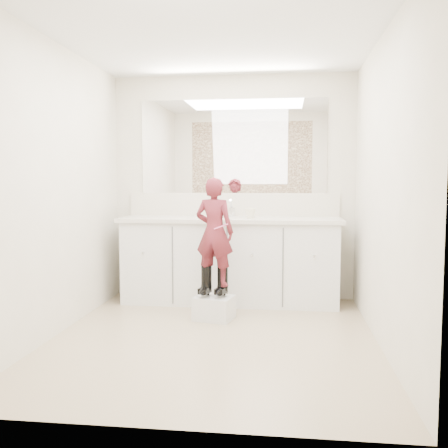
# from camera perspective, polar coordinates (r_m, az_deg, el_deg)

# --- Properties ---
(floor) EXTENTS (3.00, 3.00, 0.00)m
(floor) POSITION_cam_1_polar(r_m,az_deg,el_deg) (4.14, -1.21, -12.93)
(floor) COLOR #948461
(floor) RESTS_ON ground
(ceiling) EXTENTS (3.00, 3.00, 0.00)m
(ceiling) POSITION_cam_1_polar(r_m,az_deg,el_deg) (4.10, -1.28, 20.95)
(ceiling) COLOR white
(ceiling) RESTS_ON wall_back
(wall_back) EXTENTS (2.60, 0.00, 2.60)m
(wall_back) POSITION_cam_1_polar(r_m,az_deg,el_deg) (5.43, 1.02, 4.20)
(wall_back) COLOR beige
(wall_back) RESTS_ON floor
(wall_front) EXTENTS (2.60, 0.00, 2.60)m
(wall_front) POSITION_cam_1_polar(r_m,az_deg,el_deg) (2.46, -6.24, 3.30)
(wall_front) COLOR beige
(wall_front) RESTS_ON floor
(wall_left) EXTENTS (0.00, 3.00, 3.00)m
(wall_left) POSITION_cam_1_polar(r_m,az_deg,el_deg) (4.32, -18.61, 3.76)
(wall_left) COLOR beige
(wall_left) RESTS_ON floor
(wall_right) EXTENTS (0.00, 3.00, 3.00)m
(wall_right) POSITION_cam_1_polar(r_m,az_deg,el_deg) (3.97, 17.72, 3.70)
(wall_right) COLOR beige
(wall_right) RESTS_ON floor
(vanity_cabinet) EXTENTS (2.20, 0.55, 0.85)m
(vanity_cabinet) POSITION_cam_1_polar(r_m,az_deg,el_deg) (5.22, 0.70, -4.37)
(vanity_cabinet) COLOR silver
(vanity_cabinet) RESTS_ON floor
(countertop) EXTENTS (2.28, 0.58, 0.04)m
(countertop) POSITION_cam_1_polar(r_m,az_deg,el_deg) (5.15, 0.68, 0.49)
(countertop) COLOR beige
(countertop) RESTS_ON vanity_cabinet
(backsplash) EXTENTS (2.28, 0.03, 0.25)m
(backsplash) POSITION_cam_1_polar(r_m,az_deg,el_deg) (5.42, 1.00, 2.24)
(backsplash) COLOR beige
(backsplash) RESTS_ON countertop
(mirror) EXTENTS (2.00, 0.02, 1.00)m
(mirror) POSITION_cam_1_polar(r_m,az_deg,el_deg) (5.43, 1.02, 8.85)
(mirror) COLOR white
(mirror) RESTS_ON wall_back
(dot_panel) EXTENTS (2.00, 0.01, 1.20)m
(dot_panel) POSITION_cam_1_polar(r_m,az_deg,el_deg) (2.50, -6.29, 13.66)
(dot_panel) COLOR #472819
(dot_panel) RESTS_ON wall_front
(faucet) EXTENTS (0.08, 0.08, 0.10)m
(faucet) POSITION_cam_1_polar(r_m,az_deg,el_deg) (5.31, 0.88, 1.38)
(faucet) COLOR silver
(faucet) RESTS_ON countertop
(cup) EXTENTS (0.13, 0.13, 0.10)m
(cup) POSITION_cam_1_polar(r_m,az_deg,el_deg) (5.12, 3.04, 1.25)
(cup) COLOR beige
(cup) RESTS_ON countertop
(soap_bottle) EXTENTS (0.09, 0.09, 0.19)m
(soap_bottle) POSITION_cam_1_polar(r_m,az_deg,el_deg) (5.12, -0.65, 1.76)
(soap_bottle) COLOR silver
(soap_bottle) RESTS_ON countertop
(step_stool) EXTENTS (0.39, 0.35, 0.21)m
(step_stool) POSITION_cam_1_polar(r_m,az_deg,el_deg) (4.64, -1.13, -9.57)
(step_stool) COLOR silver
(step_stool) RESTS_ON floor
(boot_left) EXTENTS (0.14, 0.20, 0.28)m
(boot_left) POSITION_cam_1_polar(r_m,az_deg,el_deg) (4.62, -2.02, -6.51)
(boot_left) COLOR black
(boot_left) RESTS_ON step_stool
(boot_right) EXTENTS (0.14, 0.20, 0.28)m
(boot_right) POSITION_cam_1_polar(r_m,az_deg,el_deg) (4.59, -0.16, -6.56)
(boot_right) COLOR black
(boot_right) RESTS_ON step_stool
(toddler) EXTENTS (0.40, 0.31, 0.99)m
(toddler) POSITION_cam_1_polar(r_m,az_deg,el_deg) (4.54, -1.10, -0.90)
(toddler) COLOR #9E303D
(toddler) RESTS_ON step_stool
(toothbrush) EXTENTS (0.13, 0.04, 0.06)m
(toothbrush) POSITION_cam_1_polar(r_m,az_deg,el_deg) (4.44, -0.36, -0.30)
(toothbrush) COLOR pink
(toothbrush) RESTS_ON toddler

